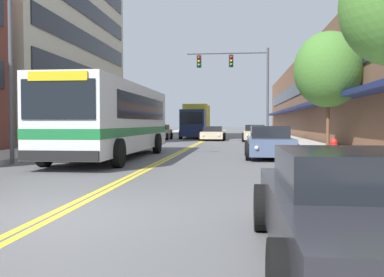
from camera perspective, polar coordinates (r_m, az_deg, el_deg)
ground_plane at (r=43.78m, az=2.29°, el=0.08°), size 240.00×240.00×0.00m
sidewalk_left at (r=44.83m, az=-6.80°, el=0.23°), size 3.20×106.00×0.18m
sidewalk_right at (r=43.86m, az=11.58°, el=0.16°), size 3.20×106.00×0.18m
centre_line at (r=43.78m, az=2.29°, el=0.09°), size 0.34×106.00×0.01m
storefront_row_right at (r=44.83m, az=19.09°, el=5.21°), size 9.10×68.00×8.14m
city_bus at (r=18.88m, az=-10.36°, el=2.79°), size 2.93×11.42×3.12m
car_white_parked_left_mid at (r=39.68m, az=-4.40°, el=0.80°), size 2.09×4.18×1.37m
car_charcoal_parked_right_foreground at (r=4.92m, az=21.34°, el=-9.04°), size 2.09×4.72×1.23m
car_beige_parked_right_mid at (r=36.06m, az=8.33°, el=0.66°), size 2.08×4.86×1.37m
car_slate_blue_parked_right_far at (r=18.80m, az=10.32°, el=-0.62°), size 2.11×4.30×1.39m
car_champagne_moving_lead at (r=37.82m, az=2.79°, el=0.65°), size 2.17×4.63×1.24m
box_truck at (r=43.64m, az=0.54°, el=2.36°), size 2.65×7.85×3.41m
traffic_signal_mast at (r=33.22m, az=6.55°, el=8.30°), size 6.26×0.38×7.22m
street_lamp_left_near at (r=17.35m, az=-22.10°, el=14.57°), size 2.59×0.28×9.02m
street_tree_right_mid at (r=22.84m, az=17.74°, el=8.74°), size 3.47×3.47×5.95m
fire_hydrant at (r=13.94m, az=18.34°, el=-1.77°), size 0.33×0.25×0.87m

